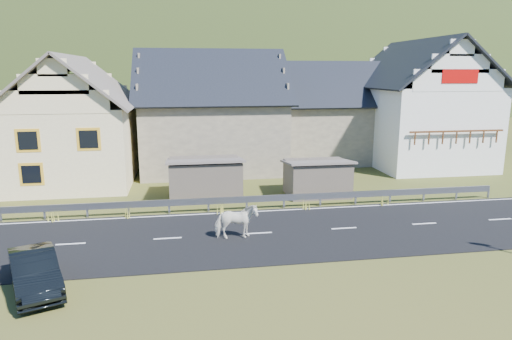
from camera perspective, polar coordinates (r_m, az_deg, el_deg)
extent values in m
plane|color=#374417|center=(20.58, 0.32, -8.01)|extent=(160.00, 160.00, 0.00)
cube|color=black|center=(20.57, 0.32, -7.96)|extent=(60.00, 7.00, 0.04)
cube|color=silver|center=(20.57, 0.32, -7.89)|extent=(60.00, 6.60, 0.01)
cube|color=#93969B|center=(23.86, -1.17, -3.68)|extent=(28.00, 0.08, 0.34)
cube|color=#93969B|center=(25.28, -29.31, -4.92)|extent=(0.10, 0.06, 0.70)
cube|color=#93969B|center=(24.66, -24.93, -4.88)|extent=(0.10, 0.06, 0.70)
cube|color=#93969B|center=(24.19, -20.35, -4.81)|extent=(0.10, 0.06, 0.70)
cube|color=#93969B|center=(23.88, -15.62, -4.71)|extent=(0.10, 0.06, 0.70)
cube|color=#93969B|center=(23.73, -10.81, -4.57)|extent=(0.10, 0.06, 0.70)
cube|color=#93969B|center=(23.75, -5.97, -4.40)|extent=(0.10, 0.06, 0.70)
cube|color=#93969B|center=(23.94, -1.17, -4.20)|extent=(0.10, 0.06, 0.70)
cube|color=#93969B|center=(24.30, 3.51, -3.98)|extent=(0.10, 0.06, 0.70)
cube|color=#93969B|center=(24.81, 8.03, -3.73)|extent=(0.10, 0.06, 0.70)
cube|color=#93969B|center=(25.46, 12.34, -3.48)|extent=(0.10, 0.06, 0.70)
cube|color=#93969B|center=(26.26, 16.40, -3.23)|extent=(0.10, 0.06, 0.70)
cube|color=#93969B|center=(27.18, 20.21, -2.97)|extent=(0.10, 0.06, 0.70)
cube|color=#93969B|center=(28.21, 23.76, -2.72)|extent=(0.10, 0.06, 0.70)
cube|color=#93969B|center=(29.34, 27.04, -2.48)|extent=(0.10, 0.06, 0.70)
cube|color=#6E6152|center=(26.27, -6.38, -1.10)|extent=(4.30, 3.30, 2.40)
cube|color=#6E6152|center=(26.92, 7.63, -1.03)|extent=(3.80, 2.90, 2.20)
cube|color=#FFEEB4|center=(32.09, -21.43, 3.10)|extent=(7.00, 9.00, 5.00)
cube|color=gold|center=(28.06, -26.62, 3.31)|extent=(1.30, 0.12, 1.30)
cube|color=gold|center=(27.28, -20.19, 3.64)|extent=(1.30, 0.12, 1.30)
cube|color=gold|center=(28.38, -26.26, -0.48)|extent=(1.30, 0.12, 1.30)
cube|color=gray|center=(33.70, -24.83, 10.16)|extent=(0.70, 0.70, 2.40)
cube|color=gray|center=(34.42, -5.55, 4.45)|extent=(10.00, 9.00, 5.00)
cube|color=gray|center=(38.37, 9.37, 4.84)|extent=(9.00, 8.00, 4.60)
cube|color=white|center=(37.97, 19.52, 5.29)|extent=(8.00, 10.00, 6.00)
cube|color=#B60604|center=(33.44, 24.16, 10.63)|extent=(2.60, 0.06, 0.90)
cube|color=brown|center=(33.48, 23.83, 4.46)|extent=(6.80, 0.12, 0.12)
ellipsoid|color=#2D3C17|center=(201.05, -6.96, 4.36)|extent=(440.00, 280.00, 260.00)
imported|color=white|center=(19.72, -2.49, -6.45)|extent=(0.83, 1.82, 1.53)
imported|color=black|center=(17.10, -25.94, -11.30)|extent=(2.73, 4.16, 1.29)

